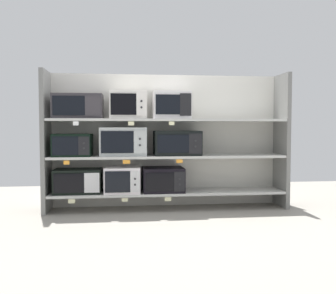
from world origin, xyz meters
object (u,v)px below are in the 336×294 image
(microwave_0, at_px, (78,181))
(microwave_2, at_px, (163,179))
(microwave_3, at_px, (73,145))
(microwave_7, at_px, (128,105))
(microwave_4, at_px, (123,142))
(microwave_5, at_px, (177,143))
(microwave_1, at_px, (122,179))
(microwave_6, at_px, (78,106))
(microwave_8, at_px, (171,105))

(microwave_0, relative_size, microwave_2, 1.11)
(microwave_0, relative_size, microwave_3, 1.25)
(microwave_7, bearing_deg, microwave_4, -179.97)
(microwave_2, bearing_deg, microwave_7, 179.99)
(microwave_5, bearing_deg, microwave_1, -179.97)
(microwave_2, height_order, microwave_4, microwave_4)
(microwave_2, bearing_deg, microwave_3, -179.99)
(microwave_3, xyz_separation_m, microwave_7, (0.66, 0.00, 0.48))
(microwave_0, relative_size, microwave_1, 1.26)
(microwave_3, height_order, microwave_5, microwave_5)
(microwave_1, height_order, microwave_4, microwave_4)
(microwave_6, bearing_deg, microwave_8, 0.01)
(microwave_6, xyz_separation_m, microwave_7, (0.59, -0.00, 0.02))
(microwave_1, xyz_separation_m, microwave_8, (0.60, 0.00, 0.90))
(microwave_2, relative_size, microwave_7, 1.13)
(microwave_7, bearing_deg, microwave_8, 0.03)
(microwave_4, xyz_separation_m, microwave_8, (0.59, 0.00, 0.44))
(microwave_1, bearing_deg, microwave_4, 0.66)
(microwave_4, height_order, microwave_5, microwave_4)
(microwave_1, distance_m, microwave_2, 0.50)
(microwave_1, distance_m, microwave_3, 0.72)
(microwave_4, height_order, microwave_6, microwave_6)
(microwave_1, bearing_deg, microwave_8, 0.04)
(microwave_0, height_order, microwave_5, microwave_5)
(microwave_1, height_order, microwave_7, microwave_7)
(microwave_1, xyz_separation_m, microwave_2, (0.50, 0.00, -0.01))
(microwave_5, relative_size, microwave_6, 0.97)
(microwave_4, bearing_deg, microwave_7, 0.03)
(microwave_6, distance_m, microwave_7, 0.59)
(microwave_0, xyz_separation_m, microwave_5, (1.20, 0.00, 0.45))
(microwave_7, bearing_deg, microwave_0, -180.00)
(microwave_5, bearing_deg, microwave_4, -179.98)
(microwave_6, distance_m, microwave_8, 1.11)
(microwave_3, relative_size, microwave_8, 0.99)
(microwave_5, bearing_deg, microwave_3, -179.98)
(microwave_0, distance_m, microwave_5, 1.28)
(microwave_7, distance_m, microwave_8, 0.52)
(microwave_1, height_order, microwave_3, microwave_3)
(microwave_3, xyz_separation_m, microwave_8, (1.18, 0.00, 0.48))
(microwave_5, bearing_deg, microwave_7, -179.99)
(microwave_0, bearing_deg, microwave_2, -0.00)
(microwave_4, height_order, microwave_8, microwave_8)
(microwave_1, relative_size, microwave_8, 0.98)
(microwave_0, xyz_separation_m, microwave_6, (0.01, 0.00, 0.89))
(microwave_3, bearing_deg, microwave_5, 0.02)
(microwave_1, xyz_separation_m, microwave_6, (-0.51, 0.00, 0.88))
(microwave_8, bearing_deg, microwave_1, -179.96)
(microwave_2, bearing_deg, microwave_0, 180.00)
(microwave_6, height_order, microwave_7, microwave_7)
(microwave_3, xyz_separation_m, microwave_6, (0.07, 0.00, 0.46))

